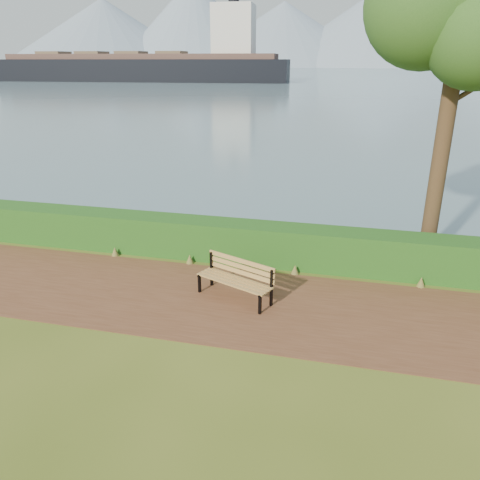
# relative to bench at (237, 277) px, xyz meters

# --- Properties ---
(ground) EXTENTS (140.00, 140.00, 0.00)m
(ground) POSITION_rel_bench_xyz_m (-0.52, -0.55, -0.50)
(ground) COLOR #475618
(ground) RESTS_ON ground
(path) EXTENTS (40.00, 3.40, 0.01)m
(path) POSITION_rel_bench_xyz_m (-0.52, -0.25, -0.50)
(path) COLOR #56311D
(path) RESTS_ON ground
(hedge) EXTENTS (32.00, 0.85, 1.00)m
(hedge) POSITION_rel_bench_xyz_m (-0.52, 2.05, -0.00)
(hedge) COLOR #163F12
(hedge) RESTS_ON ground
(water) EXTENTS (700.00, 510.00, 0.00)m
(water) POSITION_rel_bench_xyz_m (-0.52, 259.45, -0.50)
(water) COLOR slate
(water) RESTS_ON ground
(mountains) EXTENTS (585.00, 190.00, 70.00)m
(mountains) POSITION_rel_bench_xyz_m (-9.69, 405.50, 27.19)
(mountains) COLOR gray
(mountains) RESTS_ON ground
(bench) EXTENTS (1.80, 1.13, 0.87)m
(bench) POSITION_rel_bench_xyz_m (0.00, 0.00, 0.00)
(bench) COLOR black
(bench) RESTS_ON ground
(cargo_ship) EXTENTS (70.63, 15.94, 21.26)m
(cargo_ship) POSITION_rel_bench_xyz_m (-46.43, 101.48, 2.67)
(cargo_ship) COLOR black
(cargo_ship) RESTS_ON ground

